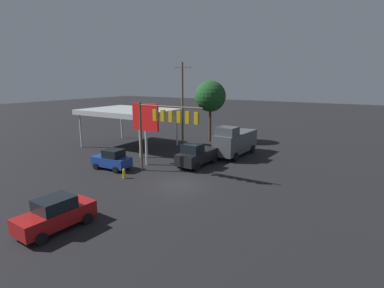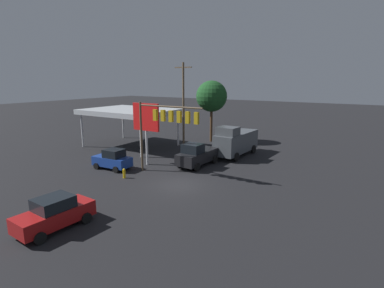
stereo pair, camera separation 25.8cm
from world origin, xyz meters
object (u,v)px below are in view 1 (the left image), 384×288
price_sign (145,120)px  hatchback_crossing (112,160)px  delivery_truck (235,141)px  utility_pole (182,104)px  pickup_parked (197,155)px  street_tree (210,96)px  traffic_signal_assembly (167,120)px  sedan_waiting (56,214)px  fire_hydrant (124,174)px

price_sign → hatchback_crossing: 5.08m
price_sign → delivery_truck: size_ratio=0.91×
utility_pole → pickup_parked: utility_pole is taller
delivery_truck → street_tree: street_tree is taller
traffic_signal_assembly → sedan_waiting: bearing=91.7°
pickup_parked → fire_hydrant: size_ratio=5.98×
hatchback_crossing → delivery_truck: (-8.06, -11.00, 0.75)m
hatchback_crossing → delivery_truck: size_ratio=0.56×
utility_pole → hatchback_crossing: size_ratio=2.71×
price_sign → delivery_truck: 10.58m
utility_pole → fire_hydrant: utility_pole is taller
utility_pole → delivery_truck: utility_pole is taller
hatchback_crossing → street_tree: (-1.81, -16.75, 5.32)m
delivery_truck → sedan_waiting: bearing=-2.0°
street_tree → fire_hydrant: (-1.14, 18.22, -5.83)m
utility_pole → pickup_parked: size_ratio=2.01×
traffic_signal_assembly → street_tree: 16.12m
pickup_parked → delivery_truck: 6.02m
price_sign → delivery_truck: (-6.19, -8.06, -2.95)m
utility_pole → hatchback_crossing: bearing=85.8°
street_tree → fire_hydrant: 19.17m
pickup_parked → sedan_waiting: (0.30, 15.52, -0.16)m
pickup_parked → delivery_truck: size_ratio=0.76×
delivery_truck → utility_pole: bearing=-88.7°
traffic_signal_assembly → sedan_waiting: 12.17m
traffic_signal_assembly → fire_hydrant: 6.02m
traffic_signal_assembly → pickup_parked: 5.71m
traffic_signal_assembly → hatchback_crossing: bearing=11.5°
pickup_parked → traffic_signal_assembly: bearing=-7.3°
hatchback_crossing → utility_pole: bearing=-97.8°
sedan_waiting → street_tree: bearing=-167.9°
delivery_truck → fire_hydrant: 13.54m
utility_pole → sedan_waiting: size_ratio=2.35×
traffic_signal_assembly → utility_pole: utility_pole is taller
hatchback_crossing → sedan_waiting: (-6.11, 10.29, 0.00)m
traffic_signal_assembly → street_tree: size_ratio=0.80×
utility_pole → sedan_waiting: (-5.28, 21.53, -4.62)m
traffic_signal_assembly → delivery_truck: (-2.30, -9.83, -3.36)m
price_sign → sedan_waiting: price_sign is taller
utility_pole → street_tree: size_ratio=1.25×
utility_pole → delivery_truck: size_ratio=1.53×
traffic_signal_assembly → utility_pole: (4.93, -10.07, 0.52)m
utility_pole → hatchback_crossing: 12.18m
sedan_waiting → street_tree: size_ratio=0.53×
traffic_signal_assembly → street_tree: (3.95, -15.58, 1.22)m
fire_hydrant → pickup_parked: bearing=-117.3°
fire_hydrant → delivery_truck: bearing=-112.3°
price_sign → street_tree: street_tree is taller
traffic_signal_assembly → price_sign: size_ratio=1.07×
pickup_parked → price_sign: bearing=-61.3°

